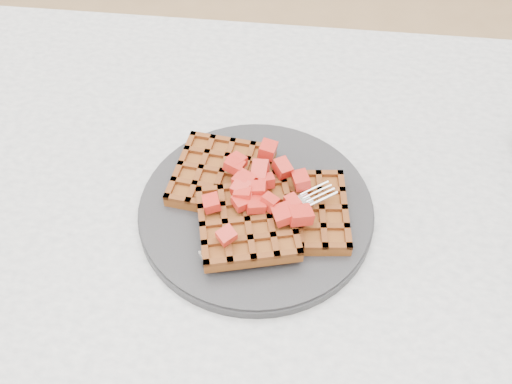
% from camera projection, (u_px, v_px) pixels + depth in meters
% --- Properties ---
extents(table, '(1.20, 0.80, 0.75)m').
position_uv_depth(table, '(314.00, 278.00, 0.75)').
color(table, silver).
rests_on(table, ground).
extents(plate, '(0.28, 0.28, 0.02)m').
position_uv_depth(plate, '(256.00, 209.00, 0.67)').
color(plate, '#252528').
rests_on(plate, table).
extents(waffles, '(0.22, 0.20, 0.03)m').
position_uv_depth(waffles, '(256.00, 202.00, 0.66)').
color(waffles, brown).
rests_on(waffles, plate).
extents(strawberry_pile, '(0.15, 0.15, 0.02)m').
position_uv_depth(strawberry_pile, '(256.00, 184.00, 0.64)').
color(strawberry_pile, '#A30500').
rests_on(strawberry_pile, waffles).
extents(fork, '(0.16, 0.13, 0.02)m').
position_uv_depth(fork, '(279.00, 223.00, 0.64)').
color(fork, silver).
rests_on(fork, plate).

